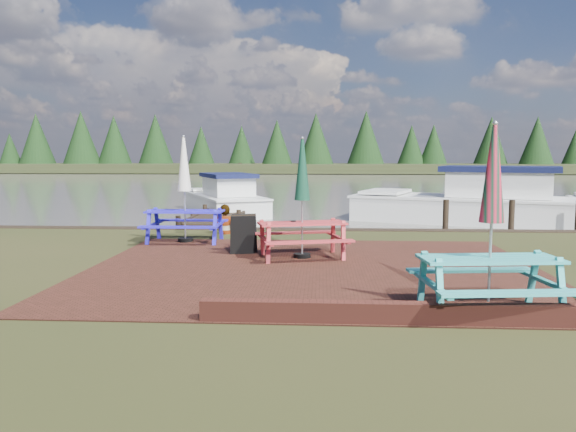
% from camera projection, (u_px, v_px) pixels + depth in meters
% --- Properties ---
extents(ground, '(120.00, 120.00, 0.00)m').
position_uv_depth(ground, '(313.00, 280.00, 10.24)').
color(ground, black).
rests_on(ground, ground).
extents(paving, '(9.00, 7.50, 0.02)m').
position_uv_depth(paving, '(314.00, 269.00, 11.23)').
color(paving, '#361911').
rests_on(paving, ground).
extents(brick_wall, '(6.21, 1.79, 0.30)m').
position_uv_depth(brick_wall, '(466.00, 311.00, 7.70)').
color(brick_wall, '#4C1E16').
rests_on(brick_wall, ground).
extents(water, '(120.00, 60.00, 0.02)m').
position_uv_depth(water, '(320.00, 182.00, 46.95)').
color(water, '#413F37').
rests_on(water, ground).
extents(far_treeline, '(120.00, 10.00, 8.10)m').
position_uv_depth(far_treeline, '(321.00, 147.00, 75.37)').
color(far_treeline, black).
rests_on(far_treeline, ground).
extents(picnic_table_teal, '(2.14, 1.95, 2.72)m').
position_uv_depth(picnic_table_teal, '(490.00, 249.00, 7.97)').
color(picnic_table_teal, teal).
rests_on(picnic_table_teal, ground).
extents(picnic_table_red, '(2.28, 2.13, 2.64)m').
position_uv_depth(picnic_table_red, '(302.00, 217.00, 12.32)').
color(picnic_table_red, '#B22D32').
rests_on(picnic_table_red, ground).
extents(picnic_table_blue, '(1.99, 1.77, 2.75)m').
position_uv_depth(picnic_table_blue, '(185.00, 206.00, 14.61)').
color(picnic_table_blue, '#231AC4').
rests_on(picnic_table_blue, ground).
extents(chalkboard, '(0.60, 0.68, 0.91)m').
position_uv_depth(chalkboard, '(244.00, 234.00, 12.86)').
color(chalkboard, black).
rests_on(chalkboard, ground).
extents(jetty, '(1.76, 9.08, 1.00)m').
position_uv_depth(jetty, '(227.00, 211.00, 21.63)').
color(jetty, black).
rests_on(jetty, ground).
extents(boat_jetty, '(4.71, 6.80, 1.88)m').
position_uv_depth(boat_jetty, '(224.00, 200.00, 23.76)').
color(boat_jetty, silver).
rests_on(boat_jetty, ground).
extents(boat_near, '(8.89, 5.76, 2.27)m').
position_uv_depth(boat_near, '(475.00, 205.00, 20.33)').
color(boat_near, silver).
rests_on(boat_near, ground).
extents(person, '(0.65, 0.46, 1.69)m').
position_uv_depth(person, '(225.00, 205.00, 16.18)').
color(person, gray).
rests_on(person, ground).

